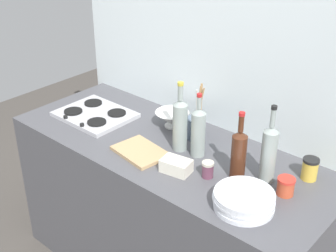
# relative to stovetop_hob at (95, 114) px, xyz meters

# --- Properties ---
(counter_block) EXTENTS (1.80, 0.70, 0.90)m
(counter_block) POSITION_rel_stovetop_hob_xyz_m (0.55, 0.02, -0.46)
(counter_block) COLOR #4C4C51
(counter_block) RESTS_ON ground
(backsplash_panel) EXTENTS (1.90, 0.06, 2.11)m
(backsplash_panel) POSITION_rel_stovetop_hob_xyz_m (0.55, 0.40, 0.14)
(backsplash_panel) COLOR silver
(backsplash_panel) RESTS_ON ground
(stovetop_hob) EXTENTS (0.42, 0.34, 0.04)m
(stovetop_hob) POSITION_rel_stovetop_hob_xyz_m (0.00, 0.00, 0.00)
(stovetop_hob) COLOR #B2B2B7
(stovetop_hob) RESTS_ON counter_block
(plate_stack) EXTENTS (0.26, 0.26, 0.08)m
(plate_stack) POSITION_rel_stovetop_hob_xyz_m (1.12, -0.15, 0.02)
(plate_stack) COLOR white
(plate_stack) RESTS_ON counter_block
(wine_bottle_leftmost) EXTENTS (0.08, 0.08, 0.37)m
(wine_bottle_leftmost) POSITION_rel_stovetop_hob_xyz_m (0.61, 0.04, 0.13)
(wine_bottle_leftmost) COLOR gray
(wine_bottle_leftmost) RESTS_ON counter_block
(wine_bottle_mid_left) EXTENTS (0.07, 0.07, 0.34)m
(wine_bottle_mid_left) POSITION_rel_stovetop_hob_xyz_m (0.98, 0.02, 0.11)
(wine_bottle_mid_left) COLOR #472314
(wine_bottle_mid_left) RESTS_ON counter_block
(wine_bottle_mid_right) EXTENTS (0.07, 0.07, 0.34)m
(wine_bottle_mid_right) POSITION_rel_stovetop_hob_xyz_m (0.71, 0.06, 0.12)
(wine_bottle_mid_right) COLOR gray
(wine_bottle_mid_right) RESTS_ON counter_block
(wine_bottle_rightmost) EXTENTS (0.07, 0.07, 0.38)m
(wine_bottle_rightmost) POSITION_rel_stovetop_hob_xyz_m (1.09, 0.09, 0.13)
(wine_bottle_rightmost) COLOR gray
(wine_bottle_rightmost) RESTS_ON counter_block
(mixing_bowl) EXTENTS (0.19, 0.19, 0.09)m
(mixing_bowl) POSITION_rel_stovetop_hob_xyz_m (0.42, 0.20, 0.03)
(mixing_bowl) COLOR white
(mixing_bowl) RESTS_ON counter_block
(butter_dish) EXTENTS (0.15, 0.11, 0.06)m
(butter_dish) POSITION_rel_stovetop_hob_xyz_m (0.73, -0.13, 0.02)
(butter_dish) COLOR silver
(butter_dish) RESTS_ON counter_block
(utensil_crock) EXTENTS (0.10, 0.10, 0.30)m
(utensil_crock) POSITION_rel_stovetop_hob_xyz_m (0.60, 0.19, 0.05)
(utensil_crock) COLOR slate
(utensil_crock) RESTS_ON counter_block
(condiment_jar_front) EXTENTS (0.08, 0.08, 0.11)m
(condiment_jar_front) POSITION_rel_stovetop_hob_xyz_m (1.23, 0.23, 0.04)
(condiment_jar_front) COLOR gold
(condiment_jar_front) RESTS_ON counter_block
(condiment_jar_rear) EXTENTS (0.06, 0.06, 0.08)m
(condiment_jar_rear) POSITION_rel_stovetop_hob_xyz_m (0.87, -0.07, 0.03)
(condiment_jar_rear) COLOR #66384C
(condiment_jar_rear) RESTS_ON counter_block
(condiment_jar_spare) EXTENTS (0.08, 0.08, 0.08)m
(condiment_jar_spare) POSITION_rel_stovetop_hob_xyz_m (1.21, 0.05, 0.03)
(condiment_jar_spare) COLOR #C64C2D
(condiment_jar_spare) RESTS_ON counter_block
(cutting_board) EXTENTS (0.29, 0.23, 0.02)m
(cutting_board) POSITION_rel_stovetop_hob_xyz_m (0.49, -0.12, -0.01)
(cutting_board) COLOR tan
(cutting_board) RESTS_ON counter_block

